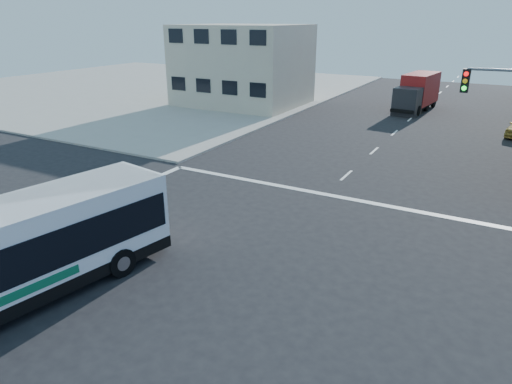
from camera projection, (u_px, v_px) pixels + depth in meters
The scene contains 4 objects.
ground at pixel (228, 280), 16.08m from camera, with size 120.00×120.00×0.00m, color black.
sidewalk_nw at pixel (146, 86), 60.46m from camera, with size 50.00×50.00×0.15m, color #98968D.
building_west at pixel (243, 66), 46.83m from camera, with size 12.06×10.06×8.00m.
box_truck at pixel (417, 93), 44.74m from camera, with size 3.11×8.02×3.52m.
Camera 1 is at (7.60, -11.68, 8.66)m, focal length 32.00 mm.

